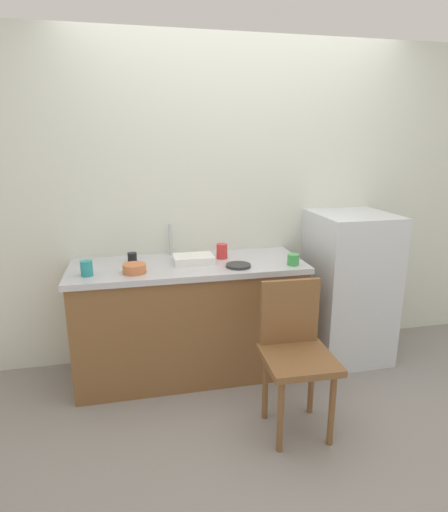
% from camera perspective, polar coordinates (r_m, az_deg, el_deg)
% --- Properties ---
extents(ground_plane, '(8.00, 8.00, 0.00)m').
position_cam_1_polar(ground_plane, '(2.89, 6.70, -20.40)').
color(ground_plane, gray).
extents(back_wall, '(4.80, 0.10, 2.42)m').
position_cam_1_polar(back_wall, '(3.34, 1.73, 7.15)').
color(back_wall, silver).
rests_on(back_wall, ground_plane).
extents(cabinet_base, '(1.60, 0.60, 0.81)m').
position_cam_1_polar(cabinet_base, '(3.15, -4.69, -8.70)').
color(cabinet_base, brown).
rests_on(cabinet_base, ground_plane).
extents(countertop, '(1.64, 0.64, 0.04)m').
position_cam_1_polar(countertop, '(3.00, -4.87, -1.31)').
color(countertop, '#B7B7BC').
rests_on(countertop, cabinet_base).
extents(faucet, '(0.02, 0.02, 0.24)m').
position_cam_1_polar(faucet, '(3.20, -7.25, 2.23)').
color(faucet, '#B7B7BC').
rests_on(faucet, countertop).
extents(refrigerator, '(0.57, 0.60, 1.15)m').
position_cam_1_polar(refrigerator, '(3.47, 16.35, -3.92)').
color(refrigerator, silver).
rests_on(refrigerator, ground_plane).
extents(chair, '(0.41, 0.41, 0.89)m').
position_cam_1_polar(chair, '(2.57, 9.59, -12.36)').
color(chair, brown).
rests_on(chair, ground_plane).
extents(dish_tray, '(0.28, 0.20, 0.05)m').
position_cam_1_polar(dish_tray, '(3.01, -4.13, -0.37)').
color(dish_tray, white).
rests_on(dish_tray, countertop).
extents(terracotta_bowl, '(0.15, 0.15, 0.06)m').
position_cam_1_polar(terracotta_bowl, '(2.82, -11.94, -1.65)').
color(terracotta_bowl, '#C67042').
rests_on(terracotta_bowl, countertop).
extents(hotplate, '(0.17, 0.17, 0.02)m').
position_cam_1_polar(hotplate, '(2.90, 1.94, -1.29)').
color(hotplate, '#2D2D2D').
rests_on(hotplate, countertop).
extents(cup_teal, '(0.08, 0.08, 0.10)m').
position_cam_1_polar(cup_teal, '(2.84, -17.99, -1.58)').
color(cup_teal, teal).
rests_on(cup_teal, countertop).
extents(cup_green, '(0.08, 0.08, 0.08)m').
position_cam_1_polar(cup_green, '(2.97, 9.29, -0.48)').
color(cup_green, green).
rests_on(cup_green, countertop).
extents(cup_black, '(0.06, 0.06, 0.07)m').
position_cam_1_polar(cup_black, '(3.05, -12.23, -0.25)').
color(cup_black, black).
rests_on(cup_black, countertop).
extents(cup_red, '(0.08, 0.08, 0.11)m').
position_cam_1_polar(cup_red, '(3.09, -0.28, 0.65)').
color(cup_red, red).
rests_on(cup_red, countertop).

